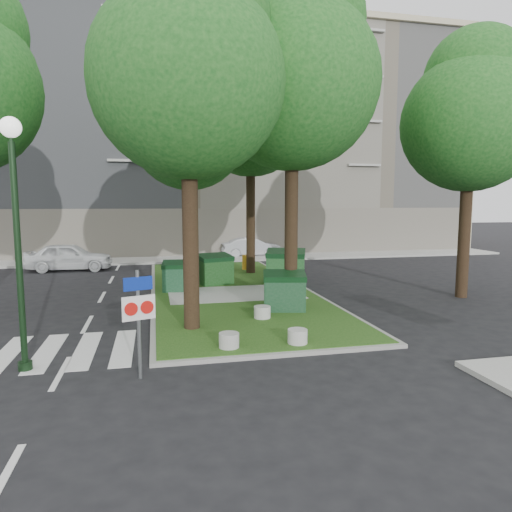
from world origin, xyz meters
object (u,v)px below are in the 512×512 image
object	(u,v)px
tree_median_near_left	(191,62)
car_silver	(251,247)
dumpster_a	(179,276)
bollard_right	(298,336)
bollard_left	(229,340)
litter_bin	(246,262)
tree_street_right	(472,111)
tree_median_near_right	(295,66)
street_lamp	(16,214)
dumpster_d	(286,267)
dumpster_c	(284,291)
tree_median_far	(252,104)
bollard_mid	(262,312)
traffic_sign_pole	(138,310)
car_white	(69,257)
dumpster_b	(215,269)
tree_median_mid	(191,119)

from	to	relation	value
tree_median_near_left	car_silver	size ratio (longest dim) A/B	2.69
dumpster_a	bollard_right	size ratio (longest dim) A/B	2.81
bollard_left	litter_bin	size ratio (longest dim) A/B	0.65
tree_street_right	car_silver	xyz separation A→B (m)	(-5.28, 14.44, -6.34)
litter_bin	tree_median_near_left	bearing A→B (deg)	-108.89
car_silver	bollard_right	bearing A→B (deg)	170.28
tree_median_near_right	street_lamp	distance (m)	9.67
dumpster_d	bollard_right	size ratio (longest dim) A/B	3.91
dumpster_c	bollard_left	distance (m)	4.25
tree_median_near_left	tree_median_far	world-z (taller)	tree_median_far
bollard_left	bollard_mid	bearing A→B (deg)	60.75
tree_street_right	dumpster_d	xyz separation A→B (m)	(-6.09, 3.45, -6.13)
bollard_left	street_lamp	world-z (taller)	street_lamp
bollard_mid	traffic_sign_pole	distance (m)	5.32
bollard_mid	traffic_sign_pole	bearing A→B (deg)	-132.51
car_silver	tree_median_far	bearing A→B (deg)	167.26
dumpster_c	litter_bin	size ratio (longest dim) A/B	2.04
dumpster_c	bollard_mid	world-z (taller)	dumpster_c
bollard_mid	dumpster_c	bearing A→B (deg)	43.13
tree_median_near_left	car_white	bearing A→B (deg)	113.04
bollard_left	bollard_mid	distance (m)	2.95
dumpster_b	street_lamp	bearing A→B (deg)	-138.20
car_white	street_lamp	bearing A→B (deg)	-171.53
dumpster_d	litter_bin	size ratio (longest dim) A/B	2.53
tree_median_near_right	bollard_mid	xyz separation A→B (m)	(-1.41, -1.43, -7.68)
tree_street_right	dumpster_c	size ratio (longest dim) A/B	6.48
litter_bin	car_silver	xyz separation A→B (m)	(1.61, 6.41, 0.14)
bollard_right	car_white	bearing A→B (deg)	117.73
tree_median_near_right	tree_median_far	distance (m)	7.51
bollard_right	traffic_sign_pole	xyz separation A→B (m)	(-3.79, -1.20, 1.16)
bollard_left	street_lamp	size ratio (longest dim) A/B	0.09
tree_median_near_right	traffic_sign_pole	bearing A→B (deg)	-133.06
tree_median_far	dumpster_a	size ratio (longest dim) A/B	8.58
tree_median_near_right	tree_median_mid	distance (m)	5.50
litter_bin	car_white	xyz separation A→B (m)	(-9.11, 2.41, 0.24)
bollard_mid	tree_median_near_right	bearing A→B (deg)	45.49
car_white	dumpster_a	bearing A→B (deg)	-141.88
tree_median_near_left	dumpster_d	world-z (taller)	tree_median_near_left
dumpster_c	bollard_mid	bearing A→B (deg)	-124.10
dumpster_c	car_white	bearing A→B (deg)	139.49
dumpster_c	car_white	xyz separation A→B (m)	(-8.56, 11.47, 0.01)
tree_median_mid	bollard_left	distance (m)	10.82
dumpster_a	dumpster_c	world-z (taller)	dumpster_c
tree_street_right	tree_median_far	bearing A→B (deg)	134.17
tree_median_near_left	tree_median_mid	world-z (taller)	tree_median_near_left
litter_bin	traffic_sign_pole	world-z (taller)	traffic_sign_pole
tree_median_near_right	litter_bin	distance (m)	11.35
tree_median_far	traffic_sign_pole	distance (m)	15.36
tree_median_near_right	tree_median_near_left	bearing A→B (deg)	-150.26
tree_median_mid	dumpster_d	xyz separation A→B (m)	(3.91, -0.55, -6.13)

